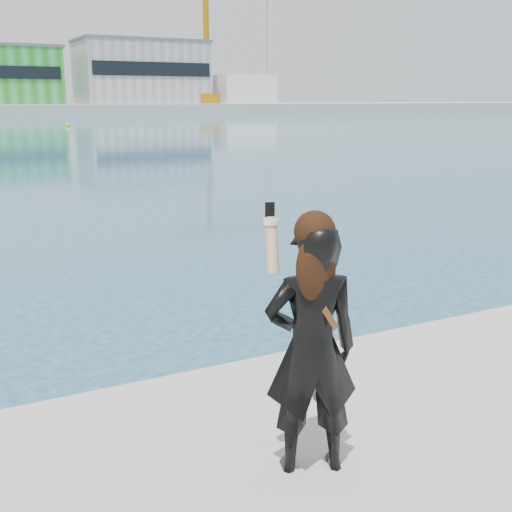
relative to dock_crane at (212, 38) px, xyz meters
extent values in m
plane|color=navy|center=(-53.20, -122.00, -15.07)|extent=(500.00, 500.00, 0.00)
cube|color=gray|center=(-13.20, 6.00, -7.07)|extent=(25.00, 15.00, 12.00)
cube|color=black|center=(-13.20, -1.60, -6.47)|extent=(23.75, 0.20, 2.64)
cube|color=#59595B|center=(-13.20, 6.00, -0.82)|extent=(25.50, 15.30, 0.50)
cube|color=silver|center=(8.80, 4.00, -10.07)|extent=(12.00, 10.00, 6.00)
cube|color=#C1780B|center=(-1.20, 0.00, -12.07)|extent=(4.00, 4.00, 2.00)
cylinder|color=#C1780B|center=(-1.20, 0.00, -0.07)|extent=(1.20, 1.20, 22.00)
cylinder|color=black|center=(12.80, 0.00, 1.93)|extent=(0.10, 0.10, 16.00)
cylinder|color=silver|center=(-31.20, -1.00, -9.07)|extent=(0.16, 0.16, 8.00)
cube|color=red|center=(-30.60, -1.00, -5.67)|extent=(1.20, 0.04, 0.80)
sphere|color=yellow|center=(-40.42, -51.83, -15.07)|extent=(0.50, 0.50, 0.50)
imported|color=black|center=(-53.48, -122.66, -13.50)|extent=(0.64, 0.53, 1.52)
sphere|color=black|center=(-53.49, -122.68, -12.79)|extent=(0.23, 0.23, 0.23)
ellipsoid|color=black|center=(-53.51, -122.72, -12.98)|extent=(0.25, 0.13, 0.41)
cylinder|color=tan|center=(-53.66, -122.49, -12.89)|extent=(0.13, 0.19, 0.33)
cylinder|color=white|center=(-53.65, -122.45, -12.76)|extent=(0.09, 0.09, 0.03)
cube|color=black|center=(-53.63, -122.42, -12.71)|extent=(0.06, 0.03, 0.11)
cube|color=#4C2D14|center=(-53.48, -122.75, -13.20)|extent=(0.21, 0.08, 0.31)
camera|label=1|loc=(-55.39, -125.62, -12.08)|focal=45.00mm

